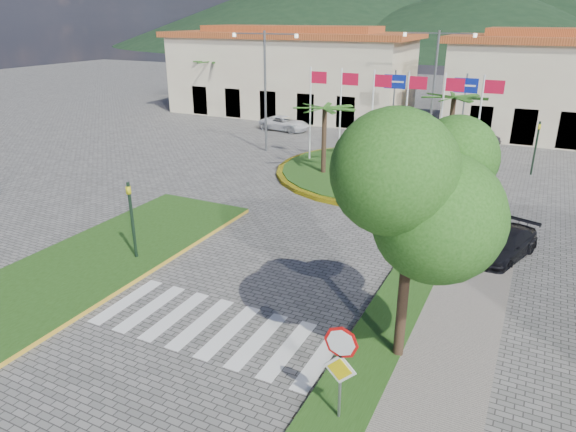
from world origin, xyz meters
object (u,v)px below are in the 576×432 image
at_px(white_van, 285,123).
at_px(car_dark_b, 476,137).
at_px(car_dark_a, 400,119).
at_px(stop_sign, 341,360).
at_px(car_side_right, 504,244).
at_px(roundabout_island, 382,172).
at_px(deciduous_tree, 414,180).

relative_size(white_van, car_dark_b, 1.26).
xyz_separation_m(white_van, car_dark_a, (8.05, 6.07, 0.00)).
height_order(stop_sign, car_side_right, stop_sign).
height_order(roundabout_island, car_dark_b, roundabout_island).
relative_size(car_dark_a, car_dark_b, 1.03).
xyz_separation_m(white_van, car_dark_b, (14.90, 1.94, -0.03)).
xyz_separation_m(deciduous_tree, white_van, (-16.46, 25.80, -4.59)).
bearing_deg(deciduous_tree, car_dark_a, 104.79).
bearing_deg(car_side_right, deciduous_tree, -85.50).
distance_m(deciduous_tree, car_dark_a, 33.28).
bearing_deg(stop_sign, car_side_right, 76.85).
bearing_deg(car_dark_a, car_dark_b, -140.47).
bearing_deg(car_dark_a, stop_sign, 173.22).
distance_m(deciduous_tree, car_side_right, 9.52).
relative_size(stop_sign, car_dark_a, 0.77).
relative_size(car_dark_b, car_side_right, 0.86).
bearing_deg(car_side_right, white_van, 154.57).
bearing_deg(car_side_right, car_dark_a, 132.04).
relative_size(stop_sign, deciduous_tree, 0.39).
height_order(deciduous_tree, car_side_right, deciduous_tree).
distance_m(white_van, car_dark_a, 10.08).
xyz_separation_m(roundabout_island, car_dark_b, (3.93, 10.75, 0.38)).
bearing_deg(car_dark_a, deciduous_tree, 175.39).
bearing_deg(car_dark_b, deciduous_tree, -160.38).
xyz_separation_m(stop_sign, white_van, (-15.86, 28.84, -1.21)).
distance_m(deciduous_tree, white_van, 30.95).
xyz_separation_m(car_dark_a, car_dark_b, (6.85, -4.13, -0.04)).
xyz_separation_m(white_van, car_side_right, (18.46, -17.72, -0.02)).
bearing_deg(car_dark_b, roundabout_island, 176.31).
relative_size(stop_sign, car_dark_b, 0.80).
xyz_separation_m(roundabout_island, white_van, (-10.97, 8.80, 0.41)).
height_order(car_dark_b, car_side_right, car_side_right).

